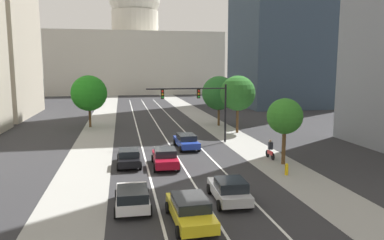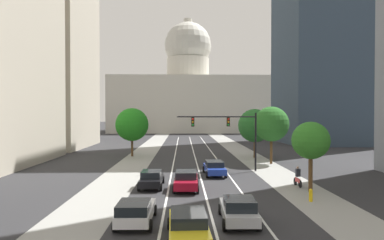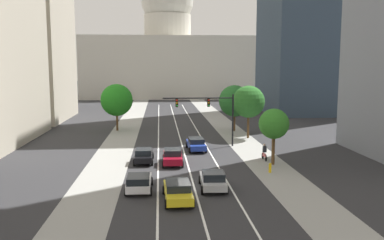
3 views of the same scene
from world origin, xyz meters
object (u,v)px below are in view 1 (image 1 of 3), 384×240
car_white (132,197)px  car_black (129,157)px  fire_hydrant (287,169)px  street_tree_mid_left (89,93)px  capitol_building (136,53)px  car_crimson (165,157)px  street_tree_near_right (285,116)px  car_yellow (190,209)px  car_blue (186,141)px  street_tree_mid_right (238,93)px  traffic_signal_mast (200,100)px  street_tree_far_right (219,93)px  cyclist (270,149)px  car_silver (229,190)px

car_white → car_black: bearing=0.4°
fire_hydrant → street_tree_mid_left: bearing=122.4°
capitol_building → car_crimson: (-1.44, -90.53, -11.79)m
fire_hydrant → street_tree_near_right: size_ratio=0.16×
car_white → car_yellow: bearing=-130.1°
car_blue → car_white: car_blue is taller
street_tree_mid_left → street_tree_mid_right: 19.78m
traffic_signal_mast → street_tree_mid_right: (5.82, 5.26, 0.31)m
car_blue → street_tree_far_right: street_tree_far_right is taller
car_white → street_tree_far_right: street_tree_far_right is taller
street_tree_far_right → traffic_signal_mast: bearing=-114.3°
car_black → capitol_building: bearing=-2.5°
street_tree_near_right → street_tree_mid_right: 14.94m
traffic_signal_mast → car_crimson: bearing=-119.0°
street_tree_near_right → street_tree_mid_left: bearing=127.4°
car_blue → fire_hydrant: (5.80, -10.45, -0.29)m
street_tree_far_right → street_tree_mid_right: size_ratio=0.97×
street_tree_far_right → car_black: bearing=-124.0°
car_yellow → traffic_signal_mast: 20.61m
fire_hydrant → traffic_signal_mast: bearing=107.3°
car_white → street_tree_mid_right: (13.45, 22.49, 4.13)m
car_yellow → fire_hydrant: size_ratio=5.22×
cyclist → street_tree_near_right: size_ratio=0.31×
car_black → car_white: bearing=-179.7°
traffic_signal_mast → street_tree_near_right: (5.04, -9.63, -0.55)m
car_yellow → street_tree_far_right: 32.56m
street_tree_mid_left → street_tree_near_right: (17.39, -22.72, -0.55)m
car_yellow → car_crimson: bearing=-2.0°
fire_hydrant → street_tree_mid_left: (-16.29, 25.70, 4.11)m
car_black → cyclist: 12.31m
capitol_building → car_crimson: size_ratio=11.21×
car_black → car_crimson: car_crimson is taller
fire_hydrant → street_tree_mid_right: size_ratio=0.13×
car_silver → car_white: (-5.76, -0.13, -0.00)m
fire_hydrant → street_tree_mid_right: 18.51m
capitol_building → car_white: (-4.33, -99.20, -11.81)m
car_black → street_tree_far_right: 22.97m
car_silver → car_blue: bearing=1.8°
car_black → car_crimson: (2.88, -0.91, 0.04)m
street_tree_near_right → capitol_building: bearing=95.2°
car_black → car_blue: car_blue is taller
cyclist → street_tree_far_right: 19.25m
car_blue → street_tree_near_right: (6.91, -7.47, 3.27)m
street_tree_mid_left → street_tree_far_right: size_ratio=1.02×
car_black → car_blue: bearing=-46.1°
street_tree_near_right → car_yellow: bearing=-134.2°
car_black → car_white: (-0.00, -9.58, 0.02)m
car_black → cyclist: size_ratio=2.59×
capitol_building → car_yellow: (-1.44, -101.67, -11.81)m
car_white → car_crimson: (2.88, 8.67, 0.03)m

